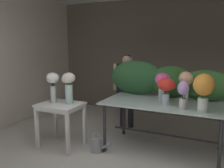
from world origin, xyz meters
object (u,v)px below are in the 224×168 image
vase_lilac_roses (183,93)px  vase_white_roses_tall (53,83)px  watering_can (97,145)px  vase_peach_ranunculus (186,83)px  side_table_white (61,110)px  vase_scarlet_peonies (166,87)px  florist (127,83)px  vase_sunset_snapdragons (203,88)px  display_table_glass (164,109)px  vase_fuchsia_stock (162,83)px  vase_cream_lisianthus_tall (68,85)px

vase_lilac_roses → vase_white_roses_tall: (-2.10, -0.27, 0.03)m
watering_can → vase_white_roses_tall: bearing=-175.5°
vase_peach_ranunculus → side_table_white: bearing=-159.5°
vase_white_roses_tall → vase_scarlet_peonies: bearing=12.7°
florist → vase_sunset_snapdragons: size_ratio=2.87×
vase_sunset_snapdragons → side_table_white: bearing=-173.8°
display_table_glass → vase_peach_ranunculus: size_ratio=3.87×
vase_sunset_snapdragons → vase_scarlet_peonies: bearing=162.4°
vase_sunset_snapdragons → vase_white_roses_tall: size_ratio=1.03×
florist → vase_scarlet_peonies: florist is taller
vase_sunset_snapdragons → vase_lilac_roses: size_ratio=1.30×
vase_fuchsia_stock → vase_peach_ranunculus: (0.36, 0.06, 0.02)m
side_table_white → vase_white_roses_tall: 0.47m
vase_scarlet_peonies → vase_sunset_snapdragons: 0.57m
florist → vase_white_roses_tall: bearing=-119.6°
vase_sunset_snapdragons → vase_lilac_roses: vase_sunset_snapdragons is taller
side_table_white → vase_white_roses_tall: (-0.14, 0.00, 0.45)m
vase_scarlet_peonies → vase_peach_ranunculus: size_ratio=0.84×
display_table_glass → vase_fuchsia_stock: bearing=123.1°
side_table_white → display_table_glass: bearing=19.2°
vase_lilac_roses → watering_can: vase_lilac_roses is taller
vase_sunset_snapdragons → vase_white_roses_tall: (-2.37, -0.24, -0.06)m
display_table_glass → side_table_white: 1.72m
florist → vase_peach_ranunculus: size_ratio=3.09×
vase_fuchsia_stock → vase_white_roses_tall: size_ratio=0.89×
display_table_glass → florist: 1.30m
florist → vase_white_roses_tall: florist is taller
vase_scarlet_peonies → vase_white_roses_tall: (-1.83, -0.41, 0.00)m
vase_lilac_roses → watering_can: 1.63m
display_table_glass → vase_peach_ranunculus: (0.30, 0.15, 0.43)m
vase_lilac_roses → watering_can: (-1.30, -0.20, -0.95)m
vase_lilac_roses → vase_cream_lisianthus_tall: (-1.82, -0.21, 0.00)m
florist → vase_cream_lisianthus_tall: size_ratio=2.92×
display_table_glass → vase_scarlet_peonies: bearing=-68.0°
vase_sunset_snapdragons → vase_white_roses_tall: bearing=-174.2°
vase_white_roses_tall → watering_can: vase_white_roses_tall is taller
display_table_glass → vase_sunset_snapdragons: size_ratio=3.60×
vase_white_roses_tall → watering_can: (0.80, 0.06, -0.98)m
florist → vase_lilac_roses: 1.73m
florist → vase_lilac_roses: size_ratio=3.74×
display_table_glass → vase_sunset_snapdragons: 0.82m
vase_peach_ranunculus → vase_cream_lisianthus_tall: vase_peach_ranunculus is taller
vase_scarlet_peonies → vase_lilac_roses: (0.27, -0.14, -0.03)m
florist → vase_sunset_snapdragons: bearing=-36.4°
florist → vase_sunset_snapdragons: 1.97m
vase_lilac_roses → vase_fuchsia_stock: vase_fuchsia_stock is taller
vase_peach_ranunculus → watering_can: (-1.27, -0.66, -1.02)m
florist → vase_scarlet_peonies: bearing=-43.7°
vase_cream_lisianthus_tall → vase_fuchsia_stock: bearing=23.0°
display_table_glass → watering_can: display_table_glass is taller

